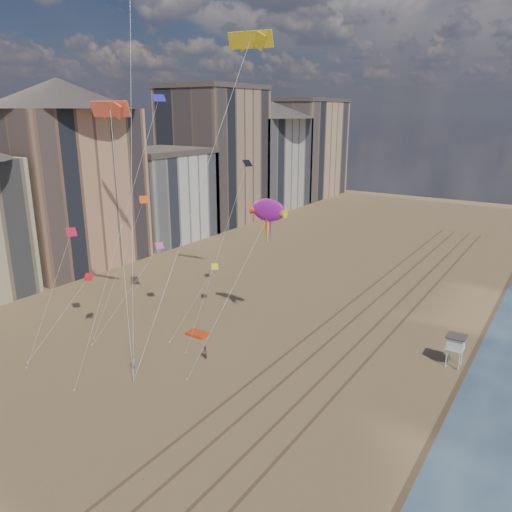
{
  "coord_description": "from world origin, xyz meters",
  "views": [
    {
      "loc": [
        21.19,
        -14.81,
        23.72
      ],
      "look_at": [
        -5.36,
        26.0,
        9.5
      ],
      "focal_mm": 35.0,
      "sensor_mm": 36.0,
      "label": 1
    }
  ],
  "objects_px": {
    "grounded_kite": "(198,334)",
    "kite_flyer_a": "(133,363)",
    "lifeguard_stand": "(456,343)",
    "show_kite": "(268,210)",
    "kite_flyer_b": "(205,352)"
  },
  "relations": [
    {
      "from": "grounded_kite",
      "to": "kite_flyer_a",
      "type": "xyz_separation_m",
      "value": [
        -0.2,
        -9.31,
        0.63
      ]
    },
    {
      "from": "lifeguard_stand",
      "to": "kite_flyer_a",
      "type": "relative_size",
      "value": 2.05
    },
    {
      "from": "show_kite",
      "to": "grounded_kite",
      "type": "bearing_deg",
      "value": -144.93
    },
    {
      "from": "grounded_kite",
      "to": "show_kite",
      "type": "bearing_deg",
      "value": 36.14
    },
    {
      "from": "show_kite",
      "to": "kite_flyer_a",
      "type": "relative_size",
      "value": 11.64
    },
    {
      "from": "show_kite",
      "to": "lifeguard_stand",
      "type": "bearing_deg",
      "value": 10.95
    },
    {
      "from": "kite_flyer_a",
      "to": "kite_flyer_b",
      "type": "height_order",
      "value": "kite_flyer_a"
    },
    {
      "from": "lifeguard_stand",
      "to": "kite_flyer_b",
      "type": "xyz_separation_m",
      "value": [
        -21.03,
        -11.93,
        -1.73
      ]
    },
    {
      "from": "lifeguard_stand",
      "to": "grounded_kite",
      "type": "bearing_deg",
      "value": -162.24
    },
    {
      "from": "lifeguard_stand",
      "to": "kite_flyer_a",
      "type": "height_order",
      "value": "lifeguard_stand"
    },
    {
      "from": "lifeguard_stand",
      "to": "show_kite",
      "type": "xyz_separation_m",
      "value": [
        -18.86,
        -3.65,
        11.43
      ]
    },
    {
      "from": "grounded_kite",
      "to": "show_kite",
      "type": "height_order",
      "value": "show_kite"
    },
    {
      "from": "show_kite",
      "to": "kite_flyer_b",
      "type": "relative_size",
      "value": 12.49
    },
    {
      "from": "lifeguard_stand",
      "to": "grounded_kite",
      "type": "xyz_separation_m",
      "value": [
        -25.14,
        -8.05,
        -2.31
      ]
    },
    {
      "from": "show_kite",
      "to": "kite_flyer_a",
      "type": "xyz_separation_m",
      "value": [
        -6.47,
        -13.72,
        -13.1
      ]
    }
  ]
}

